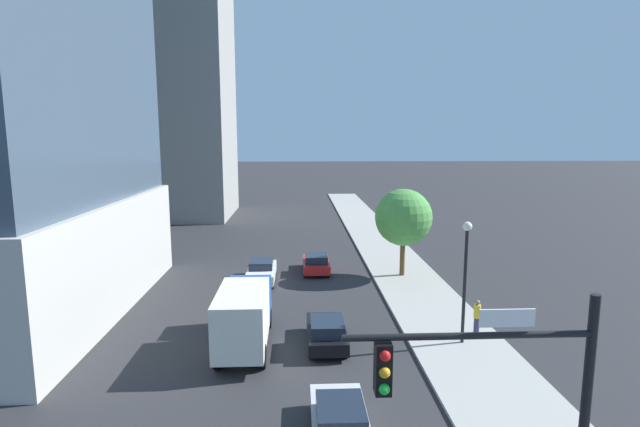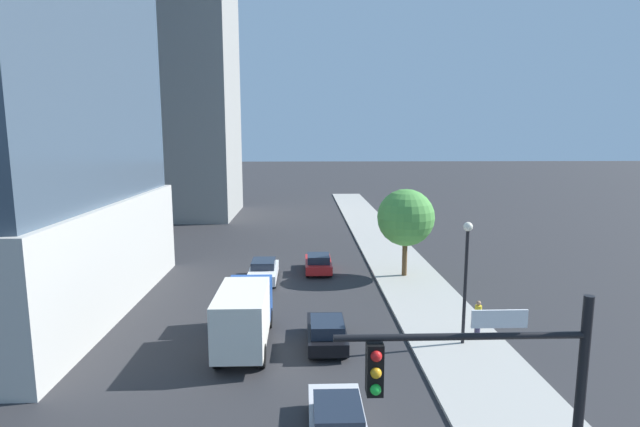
% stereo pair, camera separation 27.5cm
% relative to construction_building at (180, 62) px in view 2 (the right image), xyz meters
% --- Properties ---
extents(sidewalk, '(4.77, 120.00, 0.15)m').
position_rel_construction_building_xyz_m(sidewalk, '(22.77, -38.06, -19.18)').
color(sidewalk, '#9E9B93').
rests_on(sidewalk, ground).
extents(construction_building, '(19.42, 15.00, 45.16)m').
position_rel_construction_building_xyz_m(construction_building, '(0.00, 0.00, 0.00)').
color(construction_building, gray).
rests_on(construction_building, ground).
extents(traffic_light_pole, '(5.05, 0.48, 6.82)m').
position_rel_construction_building_xyz_m(traffic_light_pole, '(19.12, -54.29, -14.57)').
color(traffic_light_pole, black).
rests_on(traffic_light_pole, sidewalk).
extents(street_lamp, '(0.44, 0.44, 5.95)m').
position_rel_construction_building_xyz_m(street_lamp, '(22.95, -41.07, -15.22)').
color(street_lamp, black).
rests_on(street_lamp, sidewalk).
extents(street_tree, '(4.06, 4.06, 6.26)m').
position_rel_construction_building_xyz_m(street_tree, '(22.53, -29.34, -14.89)').
color(street_tree, brown).
rests_on(street_tree, sidewalk).
extents(car_red, '(1.92, 4.07, 1.42)m').
position_rel_construction_building_xyz_m(car_red, '(16.37, -27.79, -18.56)').
color(car_red, red).
rests_on(car_red, ground).
extents(car_black, '(1.85, 4.17, 1.46)m').
position_rel_construction_building_xyz_m(car_black, '(16.37, -40.85, -18.53)').
color(car_black, black).
rests_on(car_black, ground).
extents(car_white, '(1.91, 4.55, 1.47)m').
position_rel_construction_building_xyz_m(car_white, '(12.45, -29.96, -18.52)').
color(car_white, silver).
rests_on(car_white, ground).
extents(car_silver, '(1.87, 4.43, 1.38)m').
position_rel_construction_building_xyz_m(car_silver, '(16.37, -48.33, -18.57)').
color(car_silver, '#B7B7BC').
rests_on(car_silver, ground).
extents(box_truck, '(2.24, 6.65, 3.10)m').
position_rel_construction_building_xyz_m(box_truck, '(12.45, -40.95, -17.50)').
color(box_truck, '#1E4799').
rests_on(box_truck, ground).
extents(pedestrian_yellow_shirt, '(0.34, 0.34, 1.81)m').
position_rel_construction_building_xyz_m(pedestrian_yellow_shirt, '(23.97, -40.21, -18.17)').
color(pedestrian_yellow_shirt, '#38334C').
rests_on(pedestrian_yellow_shirt, sidewalk).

